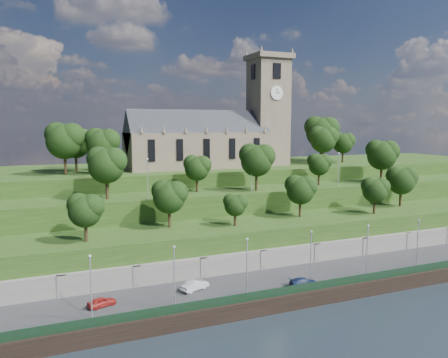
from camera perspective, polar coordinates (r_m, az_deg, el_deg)
name	(u,v)px	position (r m, az deg, el deg)	size (l,w,h in m)	color
ground	(332,303)	(65.24, 13.90, -15.42)	(320.00, 320.00, 0.00)	#1B232C
promenade	(308,282)	(69.45, 10.94, -13.03)	(160.00, 12.00, 2.00)	#2D2D30
quay_wall	(332,295)	(64.80, 13.96, -14.54)	(160.00, 0.50, 2.20)	black
fence	(330,283)	(64.75, 13.65, -13.12)	(160.00, 0.10, 1.20)	#15311D
retaining_wall	(288,261)	(73.75, 8.39, -10.54)	(160.00, 2.10, 5.00)	slate
embankment_lower	(271,243)	(78.34, 6.14, -8.29)	(160.00, 12.00, 8.00)	#244115
embankment_upper	(245,219)	(87.40, 2.71, -5.28)	(160.00, 10.00, 12.00)	#244115
hilltop	(208,196)	(106.17, -2.07, -2.23)	(160.00, 32.00, 15.00)	#244115
church	(217,134)	(101.29, -0.90, 5.87)	(38.60, 12.35, 27.60)	#6A5B4A
trees_lower	(285,191)	(78.27, 8.02, -1.51)	(68.20, 9.15, 8.30)	black
trees_upper	(264,159)	(86.11, 5.25, 2.56)	(65.73, 8.53, 9.47)	black
trees_hilltop	(227,137)	(101.38, 0.44, 5.53)	(74.06, 17.09, 12.02)	black
lamp_posts_promenade	(311,254)	(63.88, 11.27, -9.57)	(60.36, 0.36, 7.96)	#B2B2B7
lamp_posts_upper	(252,170)	(83.09, 3.63, 1.13)	(40.36, 0.36, 7.04)	#B2B2B7
car_left	(102,302)	(59.11, -15.67, -15.19)	(1.44, 3.59, 1.22)	#A7201B
car_middle	(195,285)	(62.34, -3.84, -13.65)	(1.47, 4.21, 1.39)	#BABCBF
car_right	(304,282)	(64.58, 10.37, -13.09)	(1.67, 4.11, 1.19)	navy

